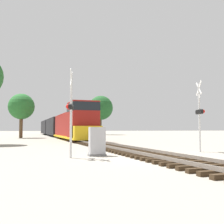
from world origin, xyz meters
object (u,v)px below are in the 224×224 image
object	(u,v)px
freight_train	(58,127)
tree_mid_background	(21,107)
crossing_signal_near	(71,109)
crossing_signal_far	(200,113)
tree_deep_background	(101,108)
relay_cabinet	(97,142)

from	to	relation	value
freight_train	tree_mid_background	world-z (taller)	tree_mid_background
crossing_signal_near	crossing_signal_far	size ratio (longest dim) A/B	0.98
freight_train	crossing_signal_far	size ratio (longest dim) A/B	11.27
crossing_signal_near	tree_deep_background	world-z (taller)	tree_deep_background
freight_train	crossing_signal_far	xyz separation A→B (m)	(4.46, -37.04, 0.59)
tree_deep_background	crossing_signal_far	bearing A→B (deg)	-99.47
tree_mid_background	tree_deep_background	xyz separation A→B (m)	(19.94, 20.41, 1.91)
crossing_signal_near	crossing_signal_far	xyz separation A→B (m)	(8.62, 0.87, 0.03)
crossing_signal_far	tree_deep_background	bearing A→B (deg)	7.63
crossing_signal_far	tree_deep_background	size ratio (longest dim) A/B	0.45
relay_cabinet	tree_mid_background	distance (m)	32.94
freight_train	relay_cabinet	world-z (taller)	freight_train
crossing_signal_far	relay_cabinet	xyz separation A→B (m)	(-7.04, -0.29, -1.76)
freight_train	tree_deep_background	size ratio (longest dim) A/B	5.02
relay_cabinet	tree_mid_background	world-z (taller)	tree_mid_background
freight_train	tree_mid_background	xyz separation A→B (m)	(-6.72, -4.95, 3.26)
relay_cabinet	crossing_signal_near	bearing A→B (deg)	-159.64
freight_train	tree_deep_background	distance (m)	20.99
crossing_signal_near	tree_mid_background	distance (m)	33.17
tree_mid_background	relay_cabinet	bearing A→B (deg)	-82.70
relay_cabinet	freight_train	bearing A→B (deg)	86.05
crossing_signal_near	relay_cabinet	world-z (taller)	crossing_signal_near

